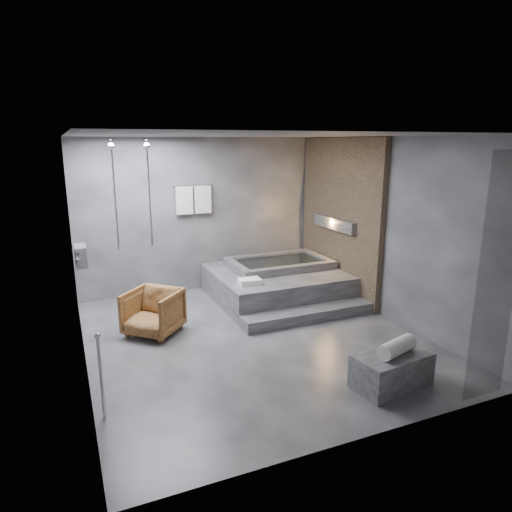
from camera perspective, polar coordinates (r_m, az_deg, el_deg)
name	(u,v)px	position (r m, az deg, el deg)	size (l,w,h in m)	color
room	(273,213)	(6.49, 2.09, 5.34)	(5.00, 5.04, 2.82)	#2F2F32
tub_deck	(276,284)	(8.17, 2.54, -3.49)	(2.20, 2.00, 0.50)	#353537
tub_step	(309,315)	(7.24, 6.61, -7.29)	(2.20, 0.36, 0.18)	#353537
concrete_bench	(391,370)	(5.56, 16.58, -13.52)	(0.88, 0.48, 0.40)	#37373A
driftwood_chair	(153,312)	(6.80, -12.73, -6.86)	(0.70, 0.72, 0.66)	#482912
rolled_towel	(397,347)	(5.43, 17.19, -10.83)	(0.19, 0.19, 0.52)	silver
deck_towel	(250,281)	(7.31, -0.79, -3.20)	(0.34, 0.25, 0.09)	white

